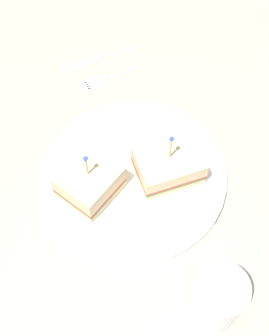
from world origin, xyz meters
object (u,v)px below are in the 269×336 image
(fork, at_px, (102,80))
(knife, at_px, (94,59))
(sandwich_half_front, at_px, (88,179))
(plate, at_px, (134,176))
(drink_glass, at_px, (216,300))
(sandwich_half_back, at_px, (169,165))

(fork, bearing_deg, knife, 177.08)
(sandwich_half_front, height_order, fork, sandwich_half_front)
(plate, xyz_separation_m, knife, (-0.25, 0.02, -0.00))
(drink_glass, relative_size, fork, 0.81)
(sandwich_half_front, relative_size, drink_glass, 1.13)
(plate, height_order, sandwich_half_back, sandwich_half_back)
(plate, bearing_deg, sandwich_half_front, -93.96)
(knife, bearing_deg, fork, -2.92)
(fork, bearing_deg, plate, -6.13)
(drink_glass, bearing_deg, fork, -179.97)
(drink_glass, bearing_deg, sandwich_half_front, -157.90)
(sandwich_half_front, bearing_deg, knife, 158.90)
(drink_glass, xyz_separation_m, knife, (-0.48, 0.00, -0.04))
(plate, height_order, drink_glass, drink_glass)
(knife, bearing_deg, sandwich_half_back, 5.16)
(knife, bearing_deg, sandwich_half_front, -21.10)
(sandwich_half_front, xyz_separation_m, drink_glass, (0.23, 0.09, 0.00))
(sandwich_half_front, xyz_separation_m, sandwich_half_back, (0.02, 0.12, -0.00))
(sandwich_half_back, height_order, knife, sandwich_half_back)
(sandwich_half_front, xyz_separation_m, fork, (-0.20, 0.09, -0.04))
(drink_glass, bearing_deg, plate, -174.43)
(sandwich_half_front, relative_size, knife, 0.85)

